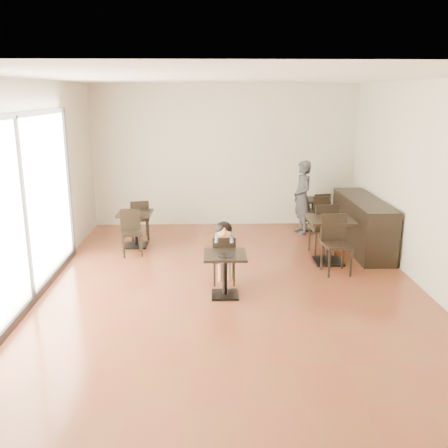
{
  "coord_description": "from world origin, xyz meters",
  "views": [
    {
      "loc": [
        -0.34,
        -7.37,
        2.99
      ],
      "look_at": [
        -0.12,
        0.19,
        1.0
      ],
      "focal_mm": 40.0,
      "sensor_mm": 36.0,
      "label": 1
    }
  ],
  "objects_px": {
    "chair_back_a": "(319,211)",
    "cafe_table_left": "(136,229)",
    "cafe_table_mid": "(329,241)",
    "adult_patron": "(302,197)",
    "child_table": "(225,275)",
    "chair_mid_b": "(337,245)",
    "chair_left_a": "(139,219)",
    "cafe_table_back": "(313,214)",
    "chair_mid_a": "(323,228)",
    "child": "(224,253)",
    "chair_back_b": "(324,217)",
    "child_chair": "(224,259)",
    "chair_left_b": "(132,233)"
  },
  "relations": [
    {
      "from": "chair_left_b",
      "to": "cafe_table_mid",
      "type": "bearing_deg",
      "value": -21.92
    },
    {
      "from": "adult_patron",
      "to": "chair_left_b",
      "type": "height_order",
      "value": "adult_patron"
    },
    {
      "from": "child",
      "to": "cafe_table_back",
      "type": "bearing_deg",
      "value": 57.07
    },
    {
      "from": "chair_left_a",
      "to": "child_chair",
      "type": "bearing_deg",
      "value": 109.99
    },
    {
      "from": "child_table",
      "to": "chair_mid_a",
      "type": "relative_size",
      "value": 0.67
    },
    {
      "from": "cafe_table_back",
      "to": "child",
      "type": "bearing_deg",
      "value": -122.93
    },
    {
      "from": "chair_mid_a",
      "to": "child",
      "type": "bearing_deg",
      "value": 31.28
    },
    {
      "from": "chair_mid_b",
      "to": "chair_back_a",
      "type": "height_order",
      "value": "chair_mid_b"
    },
    {
      "from": "cafe_table_mid",
      "to": "cafe_table_left",
      "type": "height_order",
      "value": "cafe_table_mid"
    },
    {
      "from": "chair_mid_a",
      "to": "chair_back_a",
      "type": "distance_m",
      "value": 1.8
    },
    {
      "from": "child",
      "to": "chair_mid_a",
      "type": "distance_m",
      "value": 2.44
    },
    {
      "from": "adult_patron",
      "to": "cafe_table_mid",
      "type": "distance_m",
      "value": 2.03
    },
    {
      "from": "cafe_table_back",
      "to": "chair_left_a",
      "type": "relative_size",
      "value": 0.82
    },
    {
      "from": "chair_mid_a",
      "to": "chair_back_b",
      "type": "height_order",
      "value": "chair_mid_a"
    },
    {
      "from": "cafe_table_back",
      "to": "chair_back_a",
      "type": "bearing_deg",
      "value": 12.26
    },
    {
      "from": "child_table",
      "to": "chair_mid_b",
      "type": "relative_size",
      "value": 0.67
    },
    {
      "from": "child_table",
      "to": "chair_back_b",
      "type": "xyz_separation_m",
      "value": [
        2.24,
        3.23,
        0.08
      ]
    },
    {
      "from": "child",
      "to": "chair_left_a",
      "type": "relative_size",
      "value": 1.2
    },
    {
      "from": "child_table",
      "to": "chair_back_b",
      "type": "relative_size",
      "value": 0.8
    },
    {
      "from": "chair_back_a",
      "to": "cafe_table_left",
      "type": "bearing_deg",
      "value": 5.38
    },
    {
      "from": "chair_mid_a",
      "to": "chair_back_b",
      "type": "xyz_separation_m",
      "value": [
        0.31,
        1.19,
        -0.08
      ]
    },
    {
      "from": "child",
      "to": "cafe_table_mid",
      "type": "height_order",
      "value": "child"
    },
    {
      "from": "child_table",
      "to": "chair_left_a",
      "type": "height_order",
      "value": "chair_left_a"
    },
    {
      "from": "cafe_table_mid",
      "to": "chair_mid_a",
      "type": "distance_m",
      "value": 0.56
    },
    {
      "from": "child_chair",
      "to": "adult_patron",
      "type": "relative_size",
      "value": 0.51
    },
    {
      "from": "chair_mid_b",
      "to": "chair_back_b",
      "type": "height_order",
      "value": "chair_mid_b"
    },
    {
      "from": "child_table",
      "to": "cafe_table_left",
      "type": "xyz_separation_m",
      "value": [
        -1.7,
        2.59,
        0.02
      ]
    },
    {
      "from": "cafe_table_left",
      "to": "child",
      "type": "bearing_deg",
      "value": -50.16
    },
    {
      "from": "child_chair",
      "to": "chair_left_b",
      "type": "relative_size",
      "value": 0.95
    },
    {
      "from": "child_table",
      "to": "chair_left_a",
      "type": "distance_m",
      "value": 3.57
    },
    {
      "from": "cafe_table_back",
      "to": "chair_mid_a",
      "type": "relative_size",
      "value": 0.7
    },
    {
      "from": "child_table",
      "to": "child_chair",
      "type": "distance_m",
      "value": 0.55
    },
    {
      "from": "chair_back_a",
      "to": "child_table",
      "type": "bearing_deg",
      "value": 47.75
    },
    {
      "from": "chair_left_a",
      "to": "chair_back_a",
      "type": "relative_size",
      "value": 1.01
    },
    {
      "from": "child",
      "to": "adult_patron",
      "type": "height_order",
      "value": "adult_patron"
    },
    {
      "from": "cafe_table_back",
      "to": "chair_back_b",
      "type": "distance_m",
      "value": 0.57
    },
    {
      "from": "chair_left_a",
      "to": "chair_back_a",
      "type": "bearing_deg",
      "value": 176.38
    },
    {
      "from": "child_chair",
      "to": "cafe_table_mid",
      "type": "xyz_separation_m",
      "value": [
        1.93,
        0.94,
        0.01
      ]
    },
    {
      "from": "chair_mid_b",
      "to": "chair_mid_a",
      "type": "bearing_deg",
      "value": 83.52
    },
    {
      "from": "cafe_table_left",
      "to": "chair_left_a",
      "type": "distance_m",
      "value": 0.55
    },
    {
      "from": "chair_back_b",
      "to": "child_table",
      "type": "bearing_deg",
      "value": -136.53
    },
    {
      "from": "chair_left_a",
      "to": "chair_back_a",
      "type": "height_order",
      "value": "chair_left_a"
    },
    {
      "from": "child",
      "to": "cafe_table_mid",
      "type": "bearing_deg",
      "value": 26.07
    },
    {
      "from": "cafe_table_mid",
      "to": "child_table",
      "type": "bearing_deg",
      "value": -142.23
    },
    {
      "from": "adult_patron",
      "to": "chair_back_a",
      "type": "xyz_separation_m",
      "value": [
        0.45,
        0.33,
        -0.38
      ]
    },
    {
      "from": "cafe_table_left",
      "to": "chair_left_b",
      "type": "xyz_separation_m",
      "value": [
        0.0,
        -0.55,
        0.07
      ]
    },
    {
      "from": "cafe_table_left",
      "to": "chair_mid_b",
      "type": "height_order",
      "value": "chair_mid_b"
    },
    {
      "from": "cafe_table_back",
      "to": "child_chair",
      "type": "bearing_deg",
      "value": -122.93
    },
    {
      "from": "child",
      "to": "chair_back_b",
      "type": "bearing_deg",
      "value": 50.2
    },
    {
      "from": "cafe_table_mid",
      "to": "child",
      "type": "bearing_deg",
      "value": -153.93
    }
  ]
}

